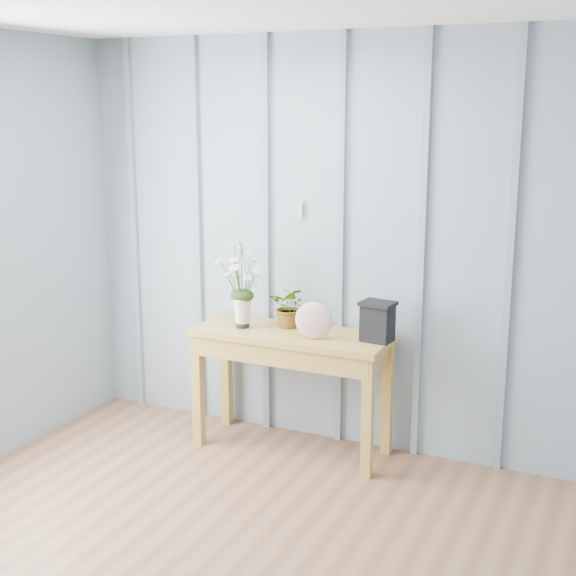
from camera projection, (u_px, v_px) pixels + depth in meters
The scene contains 6 objects.
room_shell at pixel (286, 128), 3.39m from camera, with size 4.00×4.50×2.50m.
sideboard at pixel (291, 350), 4.84m from camera, with size 1.20×0.45×0.75m.
daisy_vase at pixel (242, 275), 4.83m from camera, with size 0.37×0.28×0.53m.
spider_plant at pixel (290, 306), 4.88m from camera, with size 0.24×0.20×0.26m, color black.
felt_disc_vessel at pixel (314, 321), 4.63m from camera, with size 0.22×0.06×0.22m, color #945360.
carved_box at pixel (377, 321), 4.59m from camera, with size 0.21×0.17×0.23m.
Camera 1 is at (1.46, -2.22, 2.09)m, focal length 50.00 mm.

